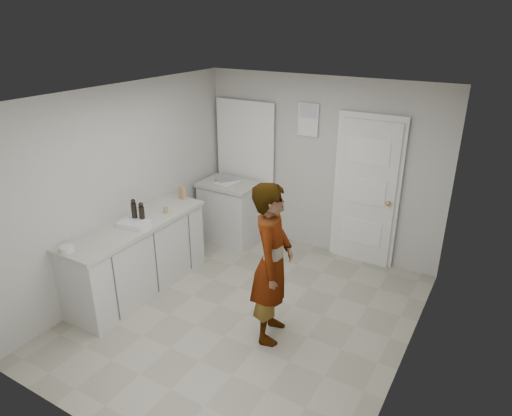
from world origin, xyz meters
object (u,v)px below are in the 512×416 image
Objects in this scene: oil_cruet_b at (134,211)px; oil_cruet_a at (142,213)px; cake_mix_box at (182,193)px; spice_jar at (166,210)px; baking_dish at (134,224)px; egg_bowl at (67,249)px; person at (272,263)px.

oil_cruet_a is at bearing 14.80° from oil_cruet_b.
cake_mix_box is 0.49m from spice_jar.
baking_dish is at bearing -71.12° from cake_mix_box.
oil_cruet_a is at bearing 78.76° from egg_bowl.
oil_cruet_b is at bearing 126.77° from baking_dish.
person reaches higher than baking_dish.
person is at bearing 25.91° from egg_bowl.
oil_cruet_b is 0.16m from baking_dish.
spice_jar reaches higher than baking_dish.
person is at bearing 0.40° from oil_cruet_a.
baking_dish is at bearing -97.83° from spice_jar.
person is at bearing -11.95° from spice_jar.
spice_jar is 0.39m from oil_cruet_a.
baking_dish is 2.60× the size of egg_bowl.
oil_cruet_b reaches higher than egg_bowl.
spice_jar is at bearing 61.56° from person.
baking_dish is (0.07, -0.09, -0.12)m from oil_cruet_b.
cake_mix_box reaches higher than egg_bowl.
oil_cruet_a reaches higher than baking_dish.
cake_mix_box is at bearing 89.16° from oil_cruet_b.
person is 20.84× the size of spice_jar.
spice_jar reaches higher than egg_bowl.
oil_cruet_a is 0.95m from egg_bowl.
oil_cruet_a is at bearing -68.74° from cake_mix_box.
oil_cruet_b is (-0.10, -0.03, 0.02)m from oil_cruet_a.
oil_cruet_b is at bearing 84.37° from egg_bowl.
spice_jar is 0.28× the size of oil_cruet_b.
oil_cruet_b is 0.80× the size of baking_dish.
oil_cruet_a is (-1.76, -0.01, 0.18)m from person.
oil_cruet_b is at bearing -165.20° from oil_cruet_a.
egg_bowl is (-0.16, -0.82, 0.00)m from baking_dish.
baking_dish is at bearing -104.44° from oil_cruet_a.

